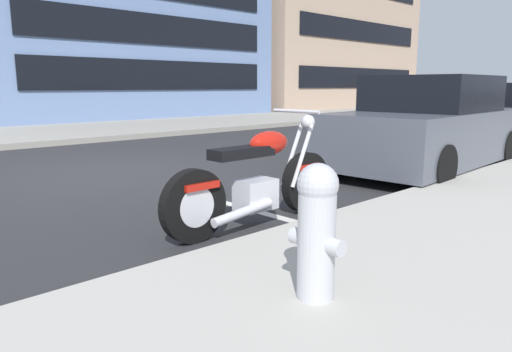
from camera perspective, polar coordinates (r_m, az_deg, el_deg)
name	(u,v)px	position (r m, az deg, el deg)	size (l,w,h in m)	color
ground_plane	(114,173)	(7.98, -16.67, 0.40)	(260.00, 260.00, 0.00)	#28282B
sidewalk_far_curb	(299,117)	(20.69, 5.21, 7.09)	(120.00, 5.00, 0.14)	gray
parking_stall_stripe	(268,214)	(5.16, 1.40, -4.59)	(0.12, 2.20, 0.01)	silver
parked_motorcycle	(258,182)	(4.69, 0.19, -0.74)	(2.18, 0.62, 1.13)	black
parked_car_mid_block	(428,127)	(8.27, 19.93, 5.50)	(4.15, 1.98, 1.53)	#4C515B
fire_hydrant	(317,228)	(2.77, 7.28, -6.18)	(0.24, 0.36, 0.80)	#B7B7BC
townhouse_behind_pole	(99,25)	(23.09, -18.25, 16.85)	(12.15, 9.47, 8.07)	#6B84B2
townhouse_far_uphill	(299,41)	(31.27, 5.22, 15.76)	(12.64, 9.43, 8.27)	tan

